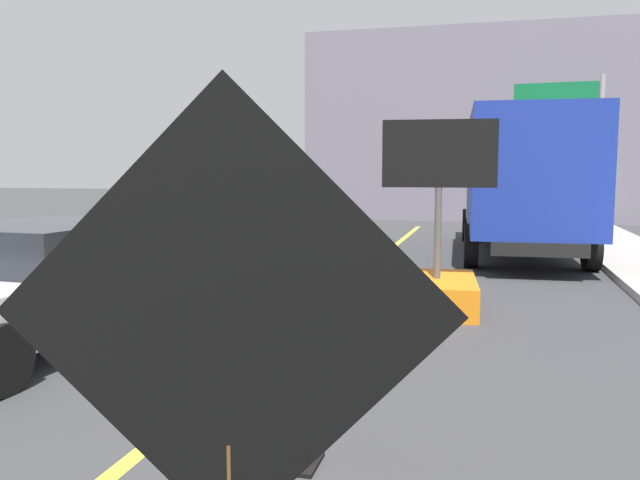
% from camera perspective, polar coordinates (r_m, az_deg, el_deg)
% --- Properties ---
extents(lane_center_stripe, '(0.14, 36.00, 0.01)m').
position_cam_1_polar(lane_center_stripe, '(5.53, -12.06, -15.11)').
color(lane_center_stripe, yellow).
rests_on(lane_center_stripe, ground).
extents(roadwork_sign, '(1.61, 0.33, 2.33)m').
position_cam_1_polar(roadwork_sign, '(2.26, -8.18, -7.55)').
color(roadwork_sign, '#593819').
rests_on(roadwork_sign, ground).
extents(arrow_board_trailer, '(1.60, 1.88, 2.70)m').
position_cam_1_polar(arrow_board_trailer, '(9.40, 10.30, -3.16)').
color(arrow_board_trailer, orange).
rests_on(arrow_board_trailer, ground).
extents(box_truck, '(2.87, 7.89, 3.22)m').
position_cam_1_polar(box_truck, '(15.65, 17.45, 5.11)').
color(box_truck, black).
rests_on(box_truck, ground).
extents(pickup_car, '(2.28, 4.67, 1.38)m').
position_cam_1_polar(pickup_car, '(8.11, -23.66, -3.55)').
color(pickup_car, silver).
rests_on(pickup_car, ground).
extents(highway_guide_sign, '(2.79, 0.31, 5.00)m').
position_cam_1_polar(highway_guide_sign, '(22.69, 21.59, 9.43)').
color(highway_guide_sign, gray).
rests_on(highway_guide_sign, ground).
extents(far_building_block, '(19.90, 6.83, 7.38)m').
position_cam_1_polar(far_building_block, '(28.76, 20.38, 9.26)').
color(far_building_block, slate).
rests_on(far_building_block, ground).
extents(traffic_cone_near_sign, '(0.36, 0.36, 0.76)m').
position_cam_1_polar(traffic_cone_near_sign, '(4.52, -2.44, -14.94)').
color(traffic_cone_near_sign, black).
rests_on(traffic_cone_near_sign, ground).
extents(traffic_cone_mid_lane, '(0.36, 0.36, 0.63)m').
position_cam_1_polar(traffic_cone_mid_lane, '(7.87, 6.02, -6.22)').
color(traffic_cone_mid_lane, black).
rests_on(traffic_cone_mid_lane, ground).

